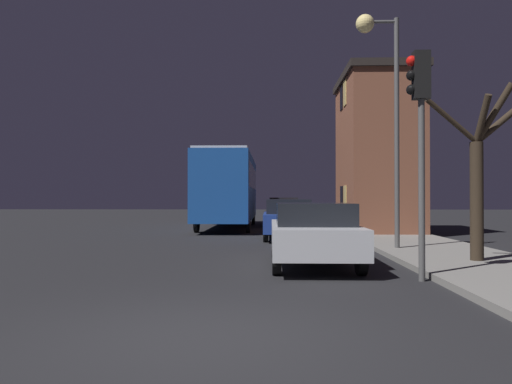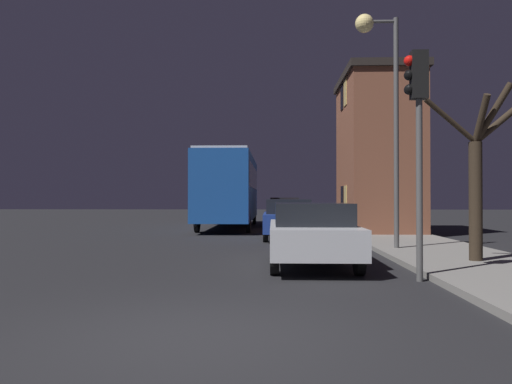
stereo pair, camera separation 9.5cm
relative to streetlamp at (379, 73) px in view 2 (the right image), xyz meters
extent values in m
plane|color=black|center=(-3.88, -8.71, -5.15)|extent=(120.00, 120.00, 0.00)
cube|color=brown|center=(1.55, 7.69, -1.74)|extent=(2.94, 5.28, 6.55)
cube|color=black|center=(1.55, 7.69, 1.68)|extent=(3.18, 5.52, 0.30)
cube|color=#F2D172|center=(0.07, 7.18, -3.62)|extent=(0.03, 0.70, 1.10)
cube|color=black|center=(0.07, 8.20, -3.62)|extent=(0.03, 0.70, 1.10)
cube|color=#F2D172|center=(0.07, 7.18, 0.93)|extent=(0.03, 0.70, 1.10)
cube|color=black|center=(0.07, 8.20, 0.93)|extent=(0.03, 0.70, 1.10)
cylinder|color=#4C4C4C|center=(0.48, 0.00, -1.72)|extent=(0.14, 0.14, 6.59)
cylinder|color=#4C4C4C|center=(0.03, 0.00, 1.48)|extent=(0.90, 0.09, 0.09)
sphere|color=#F9E08C|center=(-0.42, 0.00, 1.43)|extent=(0.53, 0.53, 0.53)
cylinder|color=#4C4C4C|center=(-0.32, -4.96, -3.44)|extent=(0.12, 0.12, 3.41)
cube|color=black|center=(-0.32, -4.96, -1.29)|extent=(0.30, 0.24, 0.90)
sphere|color=red|center=(-0.50, -4.96, -1.02)|extent=(0.20, 0.20, 0.20)
sphere|color=black|center=(-0.50, -4.96, -1.29)|extent=(0.20, 0.20, 0.20)
sphere|color=black|center=(-0.50, -4.96, -1.56)|extent=(0.20, 0.20, 0.20)
cylinder|color=#2D2319|center=(1.58, -2.82, -3.66)|extent=(0.29, 0.29, 2.71)
cylinder|color=#2D2319|center=(0.96, -2.99, -1.85)|extent=(1.32, 0.46, 1.02)
cylinder|color=#2D2319|center=(2.17, -2.75, -1.83)|extent=(1.31, 0.32, 1.08)
cylinder|color=#2D2319|center=(1.61, -3.08, -1.82)|extent=(0.22, 0.67, 1.06)
cylinder|color=#2D2319|center=(1.88, -3.05, -1.69)|extent=(0.80, 0.64, 1.32)
cube|color=#194793|center=(-5.29, 11.34, -3.10)|extent=(2.48, 10.83, 3.13)
cube|color=black|center=(-5.29, 11.34, -2.54)|extent=(2.50, 9.96, 1.13)
cube|color=#B2B2B2|center=(-5.29, 11.34, -1.48)|extent=(2.36, 10.28, 0.12)
cylinder|color=black|center=(-4.14, 14.86, -4.67)|extent=(0.18, 0.96, 0.96)
cylinder|color=black|center=(-6.44, 14.86, -4.67)|extent=(0.18, 0.96, 0.96)
cylinder|color=black|center=(-4.14, 7.83, -4.67)|extent=(0.18, 0.96, 0.96)
cylinder|color=black|center=(-6.44, 7.83, -4.67)|extent=(0.18, 0.96, 0.96)
cube|color=#B7BABF|center=(-2.17, -2.77, -4.50)|extent=(1.88, 4.66, 0.61)
cube|color=black|center=(-2.17, -3.00, -3.95)|extent=(1.65, 2.42, 0.48)
cylinder|color=black|center=(-1.32, -1.25, -4.81)|extent=(0.18, 0.68, 0.68)
cylinder|color=black|center=(-3.02, -1.25, -4.81)|extent=(0.18, 0.68, 0.68)
cylinder|color=black|center=(-1.32, -4.28, -4.81)|extent=(0.18, 0.68, 0.68)
cylinder|color=black|center=(-3.02, -4.28, -4.81)|extent=(0.18, 0.68, 0.68)
cube|color=navy|center=(-2.49, 4.70, -4.50)|extent=(1.82, 4.76, 0.66)
cube|color=black|center=(-2.49, 4.46, -3.91)|extent=(1.60, 2.47, 0.53)
cylinder|color=black|center=(-1.67, 6.25, -4.83)|extent=(0.18, 0.64, 0.64)
cylinder|color=black|center=(-3.31, 6.25, -4.83)|extent=(0.18, 0.64, 0.64)
cylinder|color=black|center=(-1.67, 3.15, -4.83)|extent=(0.18, 0.64, 0.64)
cylinder|color=black|center=(-3.31, 3.15, -4.83)|extent=(0.18, 0.64, 0.64)
cube|color=#B21E19|center=(-2.43, 13.09, -4.46)|extent=(1.72, 3.97, 0.75)
cube|color=black|center=(-2.43, 12.89, -3.83)|extent=(1.51, 2.06, 0.51)
cylinder|color=black|center=(-1.66, 14.38, -4.84)|extent=(0.18, 0.62, 0.62)
cylinder|color=black|center=(-3.20, 14.38, -4.84)|extent=(0.18, 0.62, 0.62)
cylinder|color=black|center=(-1.66, 11.80, -4.84)|extent=(0.18, 0.62, 0.62)
cylinder|color=black|center=(-3.20, 11.80, -4.84)|extent=(0.18, 0.62, 0.62)
camera|label=1|loc=(-3.15, -14.36, -3.58)|focal=35.00mm
camera|label=2|loc=(-3.05, -14.36, -3.58)|focal=35.00mm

